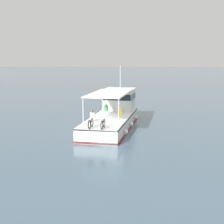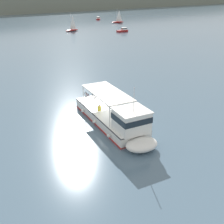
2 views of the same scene
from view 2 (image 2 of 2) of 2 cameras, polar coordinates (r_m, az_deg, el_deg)
The scene contains 6 objects.
ground_plane at distance 29.83m, azimuth -0.37°, elevation -1.89°, with size 400.00×400.00×0.00m, color slate.
ferry_main at distance 27.94m, azimuth 0.95°, elevation -1.48°, with size 4.70×13.02×5.32m.
sailboat_near_port at distance 93.49m, azimuth -8.09°, elevation 16.19°, with size 4.98×2.27×5.40m.
motorboat_outer_anchorage at distance 125.50m, azimuth -2.80°, elevation 18.37°, with size 3.29×3.61×1.26m.
motorboat_near_starboard at distance 91.35m, azimuth 2.22°, elevation 16.22°, with size 3.62×1.35×1.26m.
sailboat_off_stern at distance 114.46m, azimuth 1.18°, elevation 17.83°, with size 5.00×2.75×5.40m.
Camera 2 is at (-15.06, -22.18, 13.09)m, focal length 45.24 mm.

